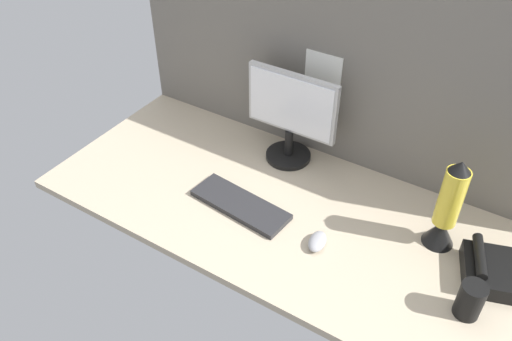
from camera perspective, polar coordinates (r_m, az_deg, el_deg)
name	(u,v)px	position (r cm, az deg, el deg)	size (l,w,h in cm)	color
ground_plane	(292,210)	(188.34, 3.93, -4.32)	(180.00, 80.00, 3.00)	tan
cubicle_wall_back	(347,72)	(193.55, 9.94, 10.66)	(180.00, 5.50, 74.23)	slate
monitor	(291,114)	(197.84, 3.87, 6.18)	(36.75, 18.00, 37.42)	black
keyboard	(240,205)	(186.27, -1.73, -3.77)	(37.00, 13.00, 2.00)	#262628
mouse	(317,241)	(173.83, 6.76, -7.75)	(5.60, 9.60, 3.40)	#99999E
mug_black_travel	(470,300)	(164.16, 22.49, -13.03)	(7.52, 7.52, 12.04)	black
lava_lamp	(447,211)	(175.48, 20.25, -4.17)	(10.43, 10.43, 34.12)	black
desk_phone	(490,270)	(178.01, 24.37, -9.98)	(22.11, 23.38, 8.80)	black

